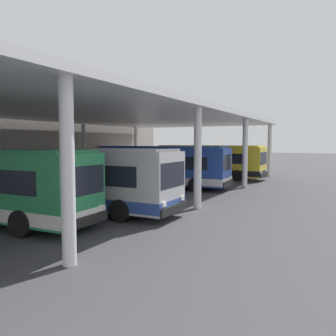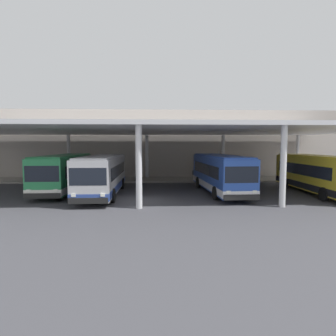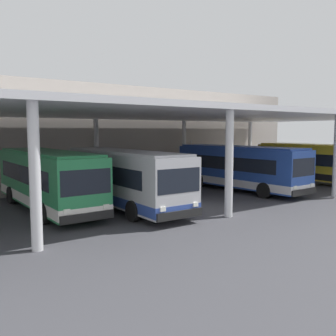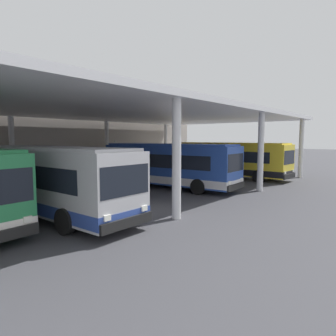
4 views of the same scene
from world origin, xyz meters
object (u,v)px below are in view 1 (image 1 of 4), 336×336
bus_second_bay (81,178)px  banner_sign (97,158)px  bus_far_bay (209,161)px  bus_middle_bay (161,166)px  bench_waiting (75,174)px

bus_second_bay → banner_sign: 14.12m
bus_far_bay → bus_middle_bay: bearing=173.7°
bus_far_bay → bench_waiting: bus_far_bay is taller
bus_second_bay → banner_sign: bearing=36.6°
bus_second_bay → bus_middle_bay: (9.67, 0.72, 0.00)m
bus_middle_bay → bus_far_bay: (7.93, -0.87, 0.00)m
bus_second_bay → bus_far_bay: 17.60m
bus_second_bay → bus_far_bay: bearing=-0.5°
bus_far_bay → bench_waiting: (-8.19, 9.44, -0.99)m
banner_sign → bus_second_bay: bearing=-143.4°
bus_second_bay → bench_waiting: 13.26m
bench_waiting → banner_sign: banner_sign is taller
bus_middle_bay → banner_sign: size_ratio=3.33×
bench_waiting → bus_second_bay: bearing=-135.4°
bus_second_bay → bench_waiting: (9.41, 9.29, -0.99)m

